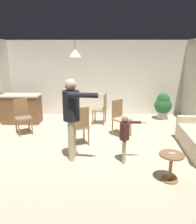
{
  "coord_description": "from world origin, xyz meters",
  "views": [
    {
      "loc": [
        0.17,
        -4.95,
        2.23
      ],
      "look_at": [
        0.1,
        -0.27,
        1.0
      ],
      "focal_mm": 35.57,
      "sensor_mm": 36.0,
      "label": 1
    }
  ],
  "objects": [
    {
      "name": "spare_remote_on_table",
      "position": [
        1.41,
        -1.37,
        0.54
      ],
      "size": [
        0.13,
        0.05,
        0.04
      ],
      "primitive_type": "cube",
      "rotation": [
        0.0,
        0.0,
        1.66
      ],
      "color": "white",
      "rests_on": "side_table_by_couch"
    },
    {
      "name": "wall_back",
      "position": [
        0.0,
        3.2,
        1.35
      ],
      "size": [
        6.4,
        0.1,
        2.7
      ],
      "primitive_type": "cube",
      "color": "silver",
      "rests_on": "ground"
    },
    {
      "name": "dining_chair_near_wall",
      "position": [
        -0.35,
        0.25,
        0.55
      ],
      "size": [
        0.55,
        0.55,
        1.0
      ],
      "rotation": [
        0.0,
        0.0,
        0.41
      ],
      "color": "olive",
      "rests_on": "ground"
    },
    {
      "name": "side_table_by_couch",
      "position": [
        1.42,
        -1.34,
        0.33
      ],
      "size": [
        0.44,
        0.44,
        0.52
      ],
      "color": "olive",
      "rests_on": "ground"
    },
    {
      "name": "dining_chair_spare",
      "position": [
        0.19,
        2.03,
        0.55
      ],
      "size": [
        0.49,
        0.49,
        1.0
      ],
      "rotation": [
        0.0,
        0.0,
        1.4
      ],
      "color": "olive",
      "rests_on": "ground"
    },
    {
      "name": "kitchen_counter",
      "position": [
        -2.45,
        2.11,
        0.48
      ],
      "size": [
        1.26,
        0.66,
        0.95
      ],
      "color": "brown",
      "rests_on": "ground"
    },
    {
      "name": "person_adult",
      "position": [
        -0.43,
        -0.49,
        1.08
      ],
      "size": [
        0.83,
        0.57,
        1.75
      ],
      "rotation": [
        0.0,
        0.0,
        -1.69
      ],
      "color": "tan",
      "rests_on": "ground"
    },
    {
      "name": "person_child",
      "position": [
        0.67,
        -0.64,
        0.64
      ],
      "size": [
        0.55,
        0.3,
        1.02
      ],
      "rotation": [
        0.0,
        0.0,
        -1.61
      ],
      "color": "tan",
      "rests_on": "ground"
    },
    {
      "name": "dining_chair_centre_back",
      "position": [
        -2.06,
        1.08,
        0.55
      ],
      "size": [
        0.58,
        0.58,
        1.0
      ],
      "rotation": [
        0.0,
        0.0,
        3.69
      ],
      "color": "olive",
      "rests_on": "ground"
    },
    {
      "name": "ground",
      "position": [
        0.0,
        0.0,
        0.0
      ],
      "size": [
        7.68,
        7.68,
        0.0
      ],
      "primitive_type": "plane",
      "color": "beige"
    },
    {
      "name": "potted_plant_corner",
      "position": [
        2.33,
        2.63,
        0.5
      ],
      "size": [
        0.59,
        0.59,
        0.91
      ],
      "color": "#B7B2AD",
      "rests_on": "ground"
    },
    {
      "name": "dining_chair_by_counter",
      "position": [
        0.7,
        0.99,
        0.55
      ],
      "size": [
        0.59,
        0.59,
        1.0
      ],
      "rotation": [
        0.0,
        0.0,
        3.85
      ],
      "color": "olive",
      "rests_on": "ground"
    },
    {
      "name": "ceiling_light_pendant",
      "position": [
        -0.51,
        0.98,
        2.25
      ],
      "size": [
        0.32,
        0.32,
        0.55
      ],
      "color": "silver"
    }
  ]
}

